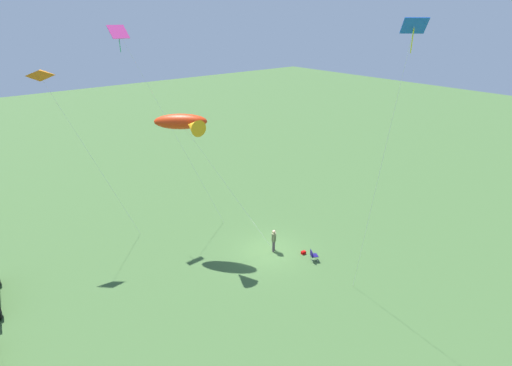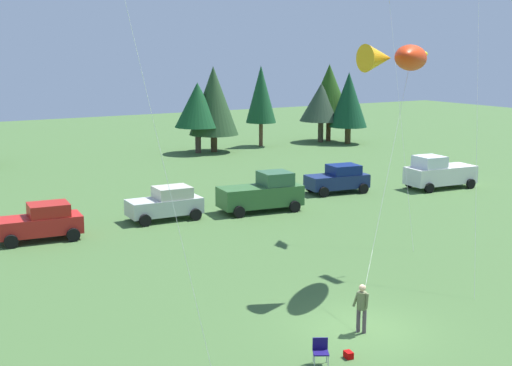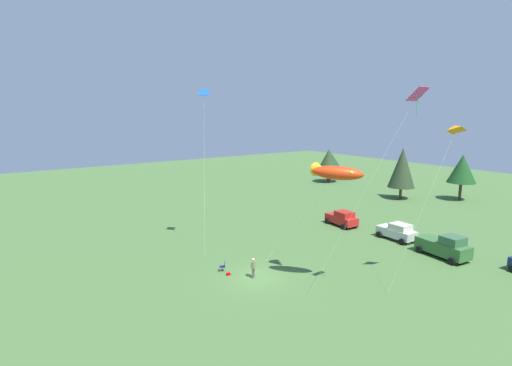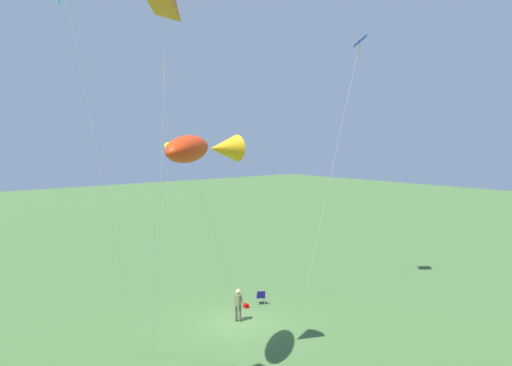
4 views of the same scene
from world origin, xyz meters
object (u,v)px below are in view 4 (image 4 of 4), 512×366
folding_chair (261,296)px  backpack_on_grass (246,306)px  kite_diamond_blue (358,50)px  kite_large_fish (197,149)px  kite_delta_orange (173,0)px  person_kite_flyer (238,303)px

folding_chair → backpack_on_grass: size_ratio=2.56×
backpack_on_grass → kite_diamond_blue: bearing=165.1°
backpack_on_grass → kite_large_fish: 12.59m
folding_chair → kite_delta_orange: bearing=163.7°
folding_chair → kite_large_fish: 12.87m
folding_chair → kite_large_fish: kite_large_fish is taller
person_kite_flyer → kite_diamond_blue: 16.70m
person_kite_flyer → kite_diamond_blue: size_ratio=0.11×
person_kite_flyer → backpack_on_grass: bearing=9.8°
kite_large_fish → kite_diamond_blue: bearing=-166.2°
folding_chair → kite_large_fish: size_ratio=0.08×
person_kite_flyer → kite_diamond_blue: (-8.95, 0.51, 14.09)m
kite_delta_orange → kite_diamond_blue: bearing=-151.0°
folding_chair → person_kite_flyer: bearing=145.9°
person_kite_flyer → folding_chair: bearing=-4.6°
kite_delta_orange → person_kite_flyer: bearing=-132.6°
kite_large_fish → kite_diamond_blue: 15.53m
backpack_on_grass → kite_diamond_blue: 16.79m
person_kite_flyer → folding_chair: 3.05m
backpack_on_grass → kite_delta_orange: (11.91, 12.55, 12.49)m
person_kite_flyer → kite_large_fish: bearing=-172.7°
backpack_on_grass → folding_chair: bearing=174.2°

